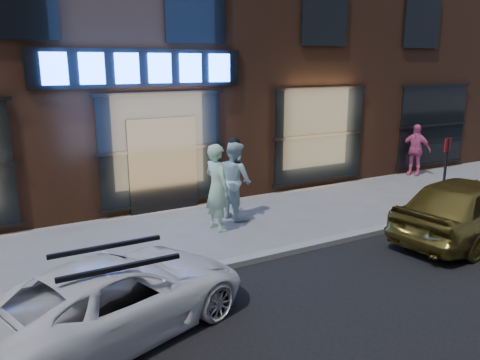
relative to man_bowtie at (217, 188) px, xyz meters
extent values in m
plane|color=slate|center=(-0.56, -1.95, -1.00)|extent=(90.00, 90.00, 0.00)
cube|color=gray|center=(-0.56, -1.95, -0.94)|extent=(60.00, 0.25, 0.12)
cube|color=#54301E|center=(-0.56, 6.05, 4.00)|extent=(30.00, 8.00, 10.00)
cube|color=black|center=(-0.96, 2.00, 2.60)|extent=(5.20, 0.06, 0.90)
cube|color=black|center=(-0.56, 1.97, 0.20)|extent=(1.80, 0.10, 2.40)
cube|color=#FFBF72|center=(-0.56, 2.03, 0.60)|extent=(3.00, 0.04, 2.60)
cube|color=black|center=(-0.56, 1.99, 0.60)|extent=(3.20, 0.06, 2.80)
cube|color=#FFBF72|center=(4.44, 2.03, 0.60)|extent=(3.00, 0.04, 2.60)
cube|color=black|center=(4.44, 1.99, 0.60)|extent=(3.20, 0.06, 2.80)
cube|color=#FFBF72|center=(9.44, 2.03, 0.60)|extent=(3.00, 0.04, 2.60)
cube|color=black|center=(9.44, 1.99, 0.60)|extent=(3.20, 0.06, 2.80)
cube|color=black|center=(0.44, 1.99, 4.00)|extent=(1.60, 0.06, 1.60)
cube|color=black|center=(4.44, 1.99, 4.00)|extent=(1.60, 0.06, 1.60)
cube|color=black|center=(8.44, 1.99, 4.00)|extent=(1.60, 0.06, 1.60)
cube|color=#2659FF|center=(-2.96, 1.93, 2.60)|extent=(0.55, 0.12, 0.70)
cube|color=#2659FF|center=(-2.16, 1.93, 2.60)|extent=(0.55, 0.12, 0.70)
cube|color=#2659FF|center=(-1.36, 1.93, 2.60)|extent=(0.55, 0.12, 0.70)
cube|color=#2659FF|center=(-0.56, 1.93, 2.60)|extent=(0.55, 0.12, 0.70)
cube|color=#2659FF|center=(0.24, 1.93, 2.60)|extent=(0.55, 0.12, 0.70)
cube|color=#2659FF|center=(1.04, 1.93, 2.60)|extent=(0.55, 0.12, 0.70)
imported|color=#C2FFD7|center=(0.00, 0.00, 0.00)|extent=(0.59, 0.80, 1.99)
imported|color=white|center=(0.75, 0.56, -0.04)|extent=(0.85, 1.02, 1.91)
imported|color=pink|center=(8.29, 1.69, -0.13)|extent=(0.84, 1.10, 1.74)
imported|color=white|center=(-3.10, -3.14, -0.44)|extent=(4.35, 3.03, 1.10)
imported|color=olive|center=(4.50, -3.12, -0.30)|extent=(4.32, 2.27, 1.40)
cylinder|color=#262628|center=(5.27, -1.85, 0.00)|extent=(0.06, 0.06, 1.99)
cube|color=maroon|center=(5.27, -1.85, 0.82)|extent=(0.31, 0.10, 0.32)
camera|label=1|loc=(-4.42, -9.17, 2.71)|focal=35.00mm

